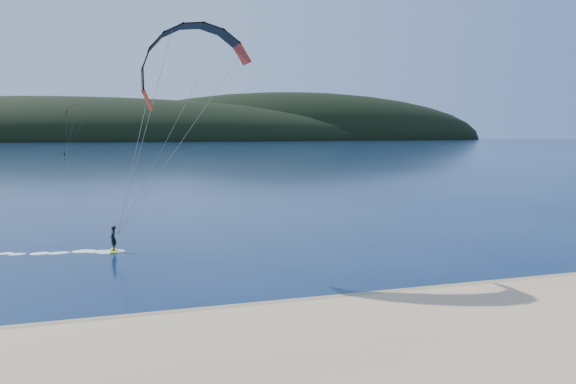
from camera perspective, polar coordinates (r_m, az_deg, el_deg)
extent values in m
plane|color=#08153B|center=(21.75, -4.34, -16.35)|extent=(1800.00, 1800.00, 0.00)
cube|color=#8A7050|center=(25.87, -6.64, -12.55)|extent=(220.00, 2.50, 0.10)
ellipsoid|color=black|center=(741.06, -20.94, 4.98)|extent=(840.00, 280.00, 110.00)
ellipsoid|color=black|center=(823.29, 1.41, 5.44)|extent=(600.00, 240.00, 140.00)
cube|color=#B7EE1C|center=(40.89, -17.69, -5.87)|extent=(0.47, 1.43, 0.08)
imported|color=black|center=(40.72, -17.73, -4.62)|extent=(0.43, 0.65, 1.76)
cylinder|color=gray|center=(37.22, -13.67, 3.00)|extent=(0.02, 0.02, 12.63)
cube|color=#B7EE1C|center=(219.01, -22.22, 3.42)|extent=(1.26, 1.28, 0.08)
imported|color=black|center=(218.98, -22.23, 3.65)|extent=(1.02, 1.03, 1.68)
cylinder|color=gray|center=(216.48, -21.66, 5.59)|extent=(0.02, 0.02, 15.27)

